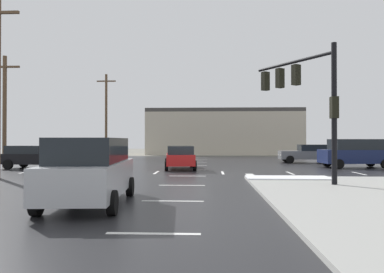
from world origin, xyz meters
The scene contains 14 objects.
ground_plane centered at (0.00, 0.00, 0.00)m, with size 120.00×120.00×0.00m, color slate.
road_asphalt centered at (0.00, 0.00, 0.01)m, with size 44.00×44.00×0.02m, color #232326.
snow_strip_curbside centered at (5.00, -4.00, 0.17)m, with size 4.00×1.60×0.06m, color white.
lane_markings centered at (1.20, -1.38, 0.02)m, with size 36.15×36.15×0.01m.
traffic_signal_mast centered at (5.54, -5.11, 4.20)m, with size 2.74×4.05×5.91m.
strip_building_background centered at (3.24, 29.21, 3.12)m, with size 20.99×8.00×6.24m.
suv_silver centered at (-2.44, -10.70, 1.09)m, with size 2.47×4.95×2.03m.
suv_navy centered at (11.59, 4.46, 1.09)m, with size 4.96×2.50×2.03m.
sedan_red centered at (-0.78, 2.56, 0.85)m, with size 2.44×4.68×1.58m.
sedan_black centered at (-10.84, 2.63, 0.85)m, with size 4.64×2.29×1.58m.
sedan_grey centered at (9.74, 9.86, 0.85)m, with size 4.57×2.09×1.58m.
suv_green centered at (-11.65, 13.23, 1.09)m, with size 2.28×4.88×2.03m.
utility_pole_far centered at (-13.72, 3.89, 4.27)m, with size 2.20×0.28×8.14m.
utility_pole_distant centered at (-10.73, 19.41, 5.03)m, with size 2.20×0.28×9.63m.
Camera 1 is at (1.16, -21.45, 1.98)m, focal length 33.43 mm.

